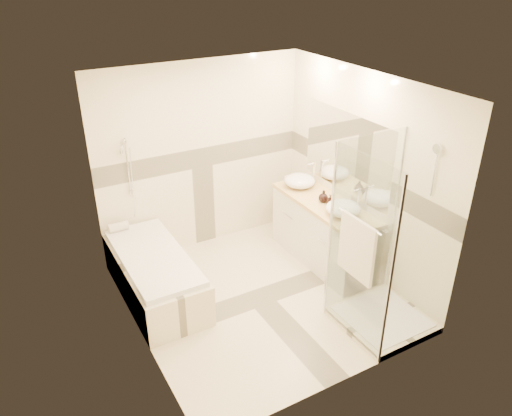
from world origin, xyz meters
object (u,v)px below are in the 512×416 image
vanity (323,232)px  amenity_bottle_a (330,201)px  vessel_sink_far (343,208)px  shower_enclosure (373,284)px  vessel_sink_near (300,181)px  amenity_bottle_b (323,196)px  bathtub (155,273)px

vanity → amenity_bottle_a: bearing=-100.5°
vessel_sink_far → amenity_bottle_a: vessel_sink_far is taller
shower_enclosure → amenity_bottle_a: size_ratio=13.94×
vessel_sink_far → vessel_sink_near: bearing=90.0°
shower_enclosure → vessel_sink_far: bearing=73.3°
amenity_bottle_a → amenity_bottle_b: (0.00, 0.13, 0.00)m
vessel_sink_near → amenity_bottle_a: vessel_sink_near is taller
vessel_sink_near → amenity_bottle_b: 0.53m
vanity → amenity_bottle_b: bearing=128.0°
bathtub → amenity_bottle_a: (2.13, -0.46, 0.62)m
amenity_bottle_a → amenity_bottle_b: 0.13m
vanity → amenity_bottle_b: size_ratio=10.49×
shower_enclosure → vessel_sink_far: shower_enclosure is taller
amenity_bottle_b → bathtub: bearing=171.3°
vanity → amenity_bottle_a: amenity_bottle_a is taller
amenity_bottle_b → vessel_sink_near: bearing=90.0°
shower_enclosure → amenity_bottle_b: size_ratio=13.21×
vessel_sink_near → vessel_sink_far: size_ratio=0.99×
vessel_sink_far → amenity_bottle_b: 0.39m
bathtub → vessel_sink_far: size_ratio=4.13×
shower_enclosure → vanity: bearing=77.0°
vessel_sink_near → vessel_sink_far: bearing=-90.0°
amenity_bottle_b → amenity_bottle_a: bearing=-90.0°
shower_enclosure → vessel_sink_near: size_ratio=4.98×
vanity → vessel_sink_far: (-0.02, -0.36, 0.51)m
shower_enclosure → vessel_sink_near: (0.27, 1.82, 0.43)m
vanity → amenity_bottle_b: (-0.02, 0.03, 0.50)m
vanity → vessel_sink_far: size_ratio=3.93×
bathtub → vanity: 2.18m
vessel_sink_near → amenity_bottle_b: (0.00, -0.53, -0.00)m
bathtub → vessel_sink_near: vessel_sink_near is taller
amenity_bottle_a → amenity_bottle_b: size_ratio=0.95×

